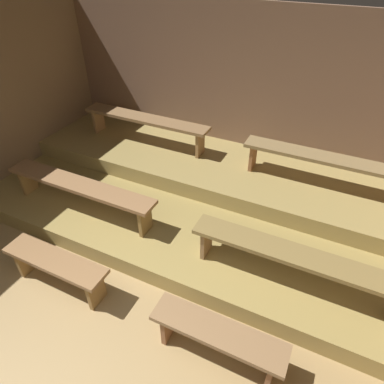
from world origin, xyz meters
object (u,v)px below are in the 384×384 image
bench_floor_left (56,265)px  bench_lower_left (80,188)px  bench_lower_right (296,258)px  bench_floor_right (218,336)px  bench_middle_right (325,161)px  bench_middle_left (145,121)px

bench_floor_left → bench_lower_left: bearing=114.3°
bench_lower_right → bench_floor_right: bearing=-114.3°
bench_floor_right → bench_lower_right: size_ratio=0.57×
bench_floor_left → bench_floor_right: size_ratio=1.00×
bench_floor_right → bench_lower_right: bearing=65.7°
bench_floor_left → bench_lower_right: bench_lower_right is taller
bench_lower_right → bench_middle_right: bearing=90.2°
bench_floor_left → bench_floor_right: (1.99, 0.00, 0.00)m
bench_floor_right → bench_floor_left: bearing=180.0°
bench_lower_right → bench_middle_left: size_ratio=1.01×
bench_middle_left → bench_lower_right: bearing=-30.4°
bench_floor_left → bench_middle_left: 2.81m
bench_lower_left → bench_middle_left: bearing=89.8°
bench_floor_left → bench_lower_right: size_ratio=0.57×
bench_middle_left → bench_lower_left: bearing=-90.2°
bench_floor_right → bench_middle_left: (-2.45, 2.72, 0.53)m
bench_middle_left → bench_floor_right: bearing=-48.0°
bench_floor_left → bench_floor_right: bearing=0.0°
bench_lower_right → bench_lower_left: bearing=180.0°
bench_middle_right → bench_lower_right: bearing=-89.8°
bench_floor_right → bench_middle_left: bearing=132.0°
bench_floor_left → bench_lower_left: (-0.46, 1.01, 0.28)m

